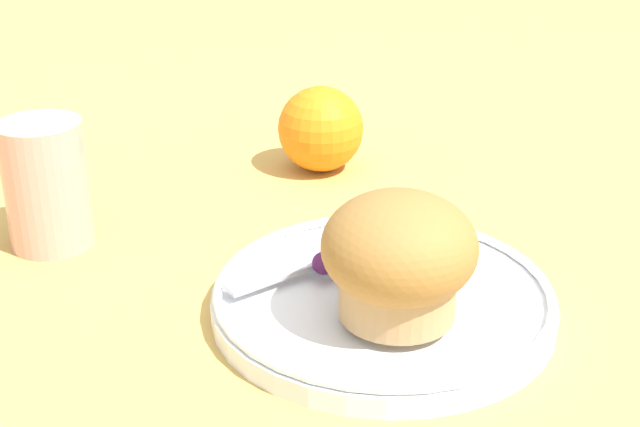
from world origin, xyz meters
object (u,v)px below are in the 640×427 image
butter_knife (328,256)px  orange_fruit (321,129)px  muffin (399,257)px  juice_glass (46,184)px

butter_knife → orange_fruit: (0.10, 0.18, 0.02)m
butter_knife → orange_fruit: orange_fruit is taller
muffin → butter_knife: bearing=89.2°
butter_knife → orange_fruit: size_ratio=2.08×
muffin → orange_fruit: 0.28m
juice_glass → orange_fruit: bearing=5.1°
butter_knife → muffin: bearing=-95.9°
muffin → butter_knife: size_ratio=0.59×
muffin → juice_glass: (-0.14, 0.24, -0.01)m
juice_glass → muffin: bearing=-59.5°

